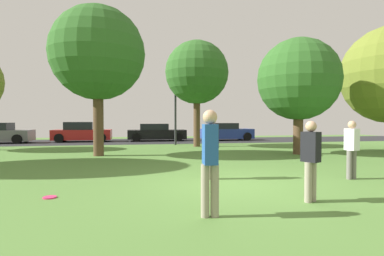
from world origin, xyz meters
name	(u,v)px	position (x,y,z in m)	size (l,w,h in m)	color
ground_plane	(232,184)	(0.00, 0.00, 0.00)	(44.00, 44.00, 0.00)	#547F38
road_strip	(167,141)	(0.00, 16.00, 0.00)	(44.00, 6.40, 0.01)	#28282B
oak_tree_left	(299,80)	(5.14, 5.87, 3.48)	(3.81, 3.81, 5.41)	brown
maple_tree_far	(98,54)	(-3.98, 6.89, 4.54)	(4.16, 4.16, 6.65)	brown
birch_tree_lone	(197,73)	(1.28, 10.74, 4.44)	(3.79, 3.79, 6.36)	brown
person_thrower	(311,158)	(1.01, -1.80, 0.87)	(0.34, 0.39, 1.58)	gray
person_catcher	(212,144)	(-0.32, 0.76, 0.95)	(0.34, 0.39, 1.71)	gray
person_bystander	(210,157)	(-1.15, -2.35, 0.99)	(0.30, 0.33, 1.77)	gray
person_walking	(352,147)	(3.39, 0.07, 0.86)	(0.30, 0.36, 1.58)	slate
frisbee_disc	(50,197)	(-4.09, -0.56, 0.01)	(0.27, 0.27, 0.03)	#EA2D6B
parked_car_red	(82,133)	(-6.26, 16.28, 0.66)	(4.12, 1.93, 1.45)	#B21E1E
parked_car_black	(156,133)	(-0.80, 16.24, 0.61)	(4.39, 2.04, 1.32)	black
parked_car_blue	(226,132)	(4.67, 15.87, 0.63)	(4.01, 1.99, 1.36)	#233893
street_lamp_post	(175,110)	(0.17, 12.20, 2.25)	(0.14, 0.14, 4.50)	#2D2D33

